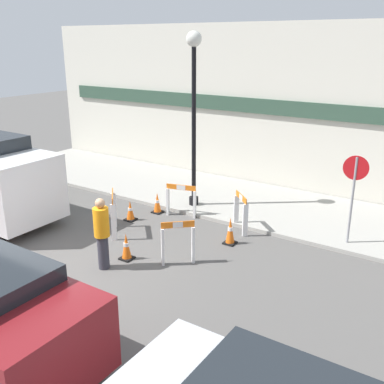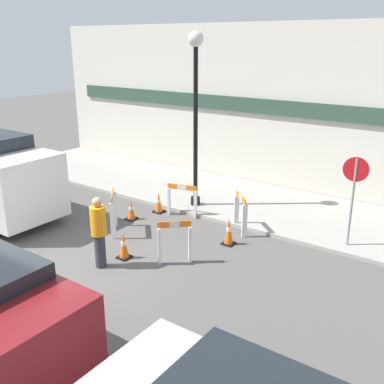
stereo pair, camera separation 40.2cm
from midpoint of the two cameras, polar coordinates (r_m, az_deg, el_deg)
name	(u,v)px [view 2 (the right image)]	position (r m, az deg, el deg)	size (l,w,h in m)	color
ground_plane	(63,275)	(10.42, -15.03, -10.13)	(60.00, 60.00, 0.00)	#565451
sidewalk_slab	(218,195)	(14.88, 4.13, -0.41)	(18.00, 3.84, 0.11)	#9E9B93
storefront_facade	(251,106)	(15.95, 8.18, 10.73)	(18.00, 0.22, 5.50)	beige
streetlamp_post	(196,97)	(13.11, 1.36, 11.93)	(0.44, 0.44, 5.07)	black
stop_sign	(354,187)	(11.40, 20.81, 0.57)	(0.60, 0.10, 2.24)	gray
barricade_0	(182,199)	(13.06, -0.39, -0.91)	(0.89, 0.36, 0.97)	white
barricade_1	(113,211)	(12.08, -9.02, -2.36)	(0.73, 0.78, 1.13)	white
barricade_2	(175,241)	(10.32, -1.10, -6.28)	(0.65, 0.62, 1.05)	white
barricade_3	(240,212)	(12.09, 7.12, -2.57)	(0.66, 0.62, 1.05)	white
traffic_cone_0	(124,246)	(10.75, -7.60, -6.80)	(0.30, 0.30, 0.65)	black
traffic_cone_1	(159,203)	(13.46, -3.40, -1.37)	(0.30, 0.30, 0.62)	black
traffic_cone_2	(131,210)	(13.00, -6.86, -2.31)	(0.30, 0.30, 0.58)	black
traffic_cone_3	(229,232)	(11.39, 5.70, -5.04)	(0.30, 0.30, 0.71)	black
person_worker	(99,230)	(10.20, -10.65, -4.79)	(0.39, 0.39, 1.68)	#33333D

